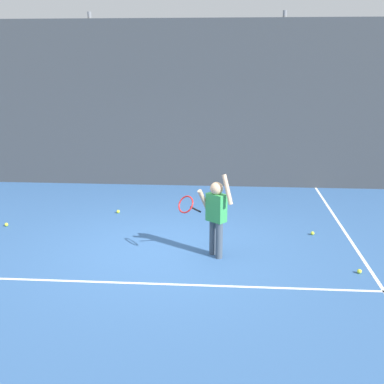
{
  "coord_description": "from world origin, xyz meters",
  "views": [
    {
      "loc": [
        1.02,
        -7.43,
        3.01
      ],
      "look_at": [
        0.43,
        0.5,
        0.85
      ],
      "focal_mm": 45.9,
      "sensor_mm": 36.0,
      "label": 1
    }
  ],
  "objects": [
    {
      "name": "fence_post_1",
      "position": [
        -2.23,
        4.32,
        2.03
      ],
      "size": [
        0.09,
        0.09,
        4.06
      ],
      "primitive_type": "cylinder",
      "color": "slate",
      "rests_on": "ground"
    },
    {
      "name": "tennis_ball_2",
      "position": [
        -1.17,
        1.88,
        0.03
      ],
      "size": [
        0.07,
        0.07,
        0.07
      ],
      "primitive_type": "sphere",
      "color": "#CCE033",
      "rests_on": "ground"
    },
    {
      "name": "ground_plane",
      "position": [
        0.0,
        0.0,
        0.0
      ],
      "size": [
        20.0,
        20.0,
        0.0
      ],
      "primitive_type": "plane",
      "color": "#335B93"
    },
    {
      "name": "court_line_baseline",
      "position": [
        0.0,
        -1.27,
        0.0
      ],
      "size": [
        9.0,
        0.05,
        0.0
      ],
      "primitive_type": "cube",
      "color": "white",
      "rests_on": "ground"
    },
    {
      "name": "court_line_sideline",
      "position": [
        3.15,
        1.0,
        0.0
      ],
      "size": [
        0.05,
        9.0,
        0.0
      ],
      "primitive_type": "cube",
      "color": "white",
      "rests_on": "ground"
    },
    {
      "name": "fence_post_2",
      "position": [
        2.23,
        4.32,
        2.03
      ],
      "size": [
        0.09,
        0.09,
        4.06
      ],
      "primitive_type": "cylinder",
      "color": "slate",
      "rests_on": "ground"
    },
    {
      "name": "tennis_ball_3",
      "position": [
        2.54,
        0.88,
        0.03
      ],
      "size": [
        0.07,
        0.07,
        0.07
      ],
      "primitive_type": "sphere",
      "color": "#CCE033",
      "rests_on": "ground"
    },
    {
      "name": "tennis_player",
      "position": [
        0.84,
        -0.21,
        0.73
      ],
      "size": [
        0.89,
        0.5,
        1.35
      ],
      "rotation": [
        0.0,
        0.0,
        -0.68
      ],
      "color": "#3F4C59",
      "rests_on": "ground"
    },
    {
      "name": "back_fence_windscreen",
      "position": [
        0.0,
        4.26,
        1.95
      ],
      "size": [
        13.67,
        0.08,
        3.91
      ],
      "primitive_type": "cube",
      "color": "#383D42",
      "rests_on": "ground"
    },
    {
      "name": "tennis_ball_0",
      "position": [
        2.96,
        -0.7,
        0.03
      ],
      "size": [
        0.07,
        0.07,
        0.07
      ],
      "primitive_type": "sphere",
      "color": "#CCE033",
      "rests_on": "ground"
    },
    {
      "name": "tennis_ball_1",
      "position": [
        -3.07,
        0.93,
        0.03
      ],
      "size": [
        0.07,
        0.07,
        0.07
      ],
      "primitive_type": "sphere",
      "color": "#CCE033",
      "rests_on": "ground"
    }
  ]
}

